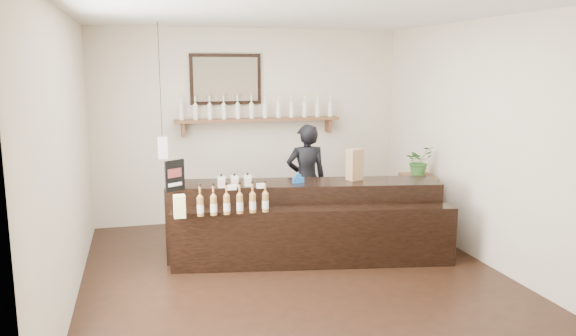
{
  "coord_description": "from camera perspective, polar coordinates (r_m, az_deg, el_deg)",
  "views": [
    {
      "loc": [
        -1.57,
        -5.59,
        2.27
      ],
      "look_at": [
        0.1,
        0.7,
        1.08
      ],
      "focal_mm": 35.0,
      "sensor_mm": 36.0,
      "label": 1
    }
  ],
  "objects": [
    {
      "name": "tape_dispenser",
      "position": [
        6.64,
        1.04,
        -1.14
      ],
      "size": [
        0.14,
        0.06,
        0.11
      ],
      "color": "#1751A1",
      "rests_on": "counter"
    },
    {
      "name": "paper_bag",
      "position": [
        6.83,
        6.79,
        0.35
      ],
      "size": [
        0.21,
        0.18,
        0.38
      ],
      "color": "brown",
      "rests_on": "counter"
    },
    {
      "name": "back_wall_decor",
      "position": [
        8.11,
        -4.8,
        6.68
      ],
      "size": [
        2.66,
        0.96,
        1.69
      ],
      "color": "#58331E",
      "rests_on": "ground"
    },
    {
      "name": "room_shell",
      "position": [
        5.83,
        0.79,
        4.79
      ],
      "size": [
        5.0,
        5.0,
        5.0
      ],
      "color": "beige",
      "rests_on": "ground"
    },
    {
      "name": "shopkeeper",
      "position": [
        7.59,
        1.87,
        -0.43
      ],
      "size": [
        0.64,
        0.44,
        1.7
      ],
      "primitive_type": "imported",
      "rotation": [
        0.0,
        0.0,
        3.08
      ],
      "color": "black",
      "rests_on": "ground"
    },
    {
      "name": "counter",
      "position": [
        6.7,
        1.84,
        -5.62
      ],
      "size": [
        3.28,
        1.43,
        1.06
      ],
      "color": "black",
      "rests_on": "ground"
    },
    {
      "name": "potted_plant",
      "position": [
        7.65,
        13.15,
        0.69
      ],
      "size": [
        0.44,
        0.41,
        0.4
      ],
      "primitive_type": "imported",
      "rotation": [
        0.0,
        0.0,
        0.29
      ],
      "color": "#326A2A",
      "rests_on": "side_cabinet"
    },
    {
      "name": "ground",
      "position": [
        6.23,
        0.75,
        -10.99
      ],
      "size": [
        5.0,
        5.0,
        0.0
      ],
      "primitive_type": "plane",
      "color": "black",
      "rests_on": "ground"
    },
    {
      "name": "side_cabinet",
      "position": [
        7.77,
        12.97,
        -3.76
      ],
      "size": [
        0.53,
        0.64,
        0.82
      ],
      "color": "#58331E",
      "rests_on": "ground"
    },
    {
      "name": "promo_sign",
      "position": [
        6.32,
        -11.43,
        -0.75
      ],
      "size": [
        0.22,
        0.14,
        0.35
      ],
      "color": "black",
      "rests_on": "counter"
    }
  ]
}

